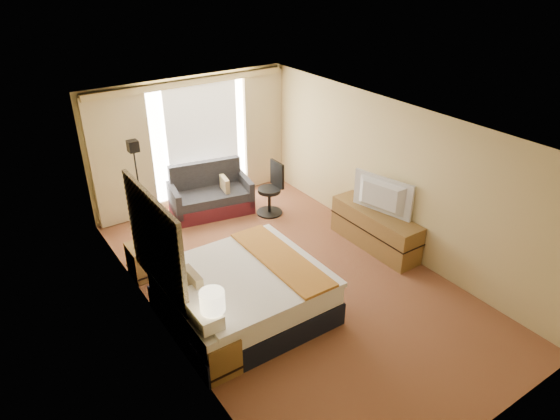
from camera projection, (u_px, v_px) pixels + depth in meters
floor at (290, 280)px, 8.06m from camera, size 4.20×7.00×0.02m
ceiling at (292, 125)px, 6.84m from camera, size 4.20×7.00×0.02m
wall_back at (191, 142)px, 10.01m from camera, size 4.20×0.02×2.60m
wall_front at (497, 345)px, 4.89m from camera, size 4.20×0.02×2.60m
wall_left at (158, 251)px, 6.41m from camera, size 0.02×7.00×2.60m
wall_right at (392, 176)px, 8.49m from camera, size 0.02×7.00×2.60m
headboard at (155, 244)px, 6.58m from camera, size 0.06×1.85×1.50m
nightstand_left at (217, 352)px, 6.23m from camera, size 0.45×0.52×0.55m
nightstand_right at (144, 260)px, 8.06m from camera, size 0.45×0.52×0.55m
media_dresser at (375, 229)px, 8.80m from camera, size 0.50×1.80×0.70m
window at (202, 139)px, 10.10m from camera, size 2.30×0.02×2.30m
curtains at (192, 138)px, 9.88m from camera, size 4.12×0.19×2.56m
bed at (243, 294)px, 7.11m from camera, size 2.15×1.97×1.04m
loveseat at (211, 197)px, 10.00m from camera, size 1.69×1.11×0.98m
floor_lamp at (137, 171)px, 8.60m from camera, size 0.24×0.24×1.89m
desk_chair at (272, 191)px, 9.88m from camera, size 0.52×0.52×1.07m
lamp_left at (212, 302)px, 5.89m from camera, size 0.30×0.30×0.64m
lamp_right at (143, 223)px, 7.70m from camera, size 0.27×0.27×0.56m
tissue_box at (218, 332)px, 6.07m from camera, size 0.13×0.13×0.12m
telephone at (144, 244)px, 7.92m from camera, size 0.22×0.19×0.08m
television at (379, 197)px, 8.41m from camera, size 0.41×1.13×0.65m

